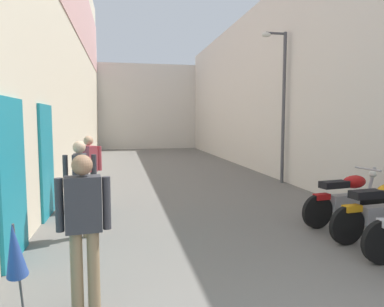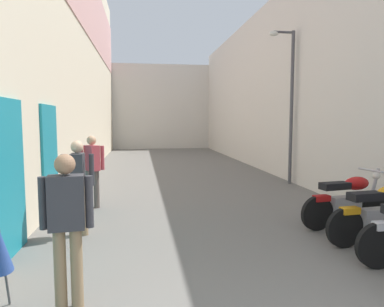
{
  "view_description": "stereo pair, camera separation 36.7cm",
  "coord_description": "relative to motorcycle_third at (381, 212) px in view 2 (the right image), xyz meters",
  "views": [
    {
      "loc": [
        -1.72,
        -1.63,
        1.9
      ],
      "look_at": [
        -0.37,
        5.07,
        1.25
      ],
      "focal_mm": 32.74,
      "sensor_mm": 36.0,
      "label": 1
    },
    {
      "loc": [
        -1.36,
        -1.69,
        1.9
      ],
      "look_at": [
        -0.37,
        5.07,
        1.25
      ],
      "focal_mm": 32.74,
      "sensor_mm": 36.0,
      "label": 2
    }
  ],
  "objects": [
    {
      "name": "ground_plane",
      "position": [
        -2.25,
        5.76,
        -0.5
      ],
      "size": [
        37.65,
        37.65,
        0.0
      ],
      "primitive_type": "plane",
      "color": "#66635E"
    },
    {
      "name": "building_left",
      "position": [
        -5.64,
        7.72,
        3.91
      ],
      "size": [
        0.45,
        21.65,
        8.75
      ],
      "color": "beige",
      "rests_on": "ground"
    },
    {
      "name": "street_lamp",
      "position": [
        0.7,
        5.08,
        2.13
      ],
      "size": [
        0.79,
        0.18,
        4.47
      ],
      "color": "#47474C",
      "rests_on": "ground"
    },
    {
      "name": "building_far_end",
      "position": [
        -2.25,
        19.58,
        2.28
      ],
      "size": [
        9.39,
        2.0,
        5.57
      ],
      "primitive_type": "cube",
      "color": "beige",
      "rests_on": "ground"
    },
    {
      "name": "umbrella_leaning",
      "position": [
        -4.98,
        -1.25,
        0.18
      ],
      "size": [
        0.2,
        0.35,
        0.97
      ],
      "color": "#4C4C4C",
      "rests_on": "ground"
    },
    {
      "name": "pedestrian_further_down",
      "position": [
        -4.66,
        2.93,
        0.42
      ],
      "size": [
        0.52,
        0.39,
        1.57
      ],
      "color": "#564C47",
      "rests_on": "ground"
    },
    {
      "name": "motorcycle_third",
      "position": [
        0.0,
        0.0,
        0.0
      ],
      "size": [
        1.85,
        0.58,
        1.04
      ],
      "color": "black",
      "rests_on": "ground"
    },
    {
      "name": "pedestrian_by_doorway",
      "position": [
        -4.35,
        -1.24,
        0.42
      ],
      "size": [
        0.52,
        0.24,
        1.57
      ],
      "color": "#8C7251",
      "rests_on": "ground"
    },
    {
      "name": "motorcycle_fourth",
      "position": [
        -0.0,
        0.86,
        0.0
      ],
      "size": [
        1.84,
        0.58,
        1.04
      ],
      "color": "black",
      "rests_on": "ground"
    },
    {
      "name": "pedestrian_mid_alley",
      "position": [
        -4.64,
        1.09,
        0.42
      ],
      "size": [
        0.52,
        0.35,
        1.57
      ],
      "color": "#8C7251",
      "rests_on": "ground"
    },
    {
      "name": "building_right",
      "position": [
        1.14,
        7.76,
        2.56
      ],
      "size": [
        0.45,
        21.65,
        6.12
      ],
      "color": "beige",
      "rests_on": "ground"
    }
  ]
}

